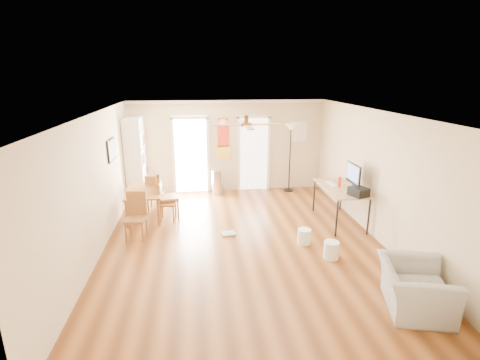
{
  "coord_description": "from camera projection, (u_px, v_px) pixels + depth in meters",
  "views": [
    {
      "loc": [
        -0.88,
        -6.55,
        3.28
      ],
      "look_at": [
        0.0,
        0.6,
        1.15
      ],
      "focal_mm": 26.82,
      "sensor_mm": 36.0,
      "label": 1
    }
  ],
  "objects": [
    {
      "name": "floor",
      "position": [
        244.0,
        243.0,
        7.27
      ],
      "size": [
        7.0,
        7.0,
        0.0
      ],
      "primitive_type": "plane",
      "color": "brown",
      "rests_on": "ground"
    },
    {
      "name": "ceiling",
      "position": [
        244.0,
        113.0,
        6.53
      ],
      "size": [
        5.5,
        7.0,
        0.0
      ],
      "primitive_type": null,
      "color": "silver",
      "rests_on": "floor"
    },
    {
      "name": "wall_back",
      "position": [
        228.0,
        146.0,
        10.23
      ],
      "size": [
        5.5,
        0.04,
        2.6
      ],
      "primitive_type": null,
      "color": "beige",
      "rests_on": "floor"
    },
    {
      "name": "wall_front",
      "position": [
        290.0,
        281.0,
        3.57
      ],
      "size": [
        5.5,
        0.04,
        2.6
      ],
      "primitive_type": null,
      "color": "beige",
      "rests_on": "floor"
    },
    {
      "name": "wall_left",
      "position": [
        96.0,
        186.0,
        6.58
      ],
      "size": [
        0.04,
        7.0,
        2.6
      ],
      "primitive_type": null,
      "color": "beige",
      "rests_on": "floor"
    },
    {
      "name": "wall_right",
      "position": [
        379.0,
        177.0,
        7.22
      ],
      "size": [
        0.04,
        7.0,
        2.6
      ],
      "primitive_type": null,
      "color": "beige",
      "rests_on": "floor"
    },
    {
      "name": "crown_molding",
      "position": [
        244.0,
        115.0,
        6.54
      ],
      "size": [
        5.5,
        7.0,
        0.08
      ],
      "primitive_type": null,
      "color": "white",
      "rests_on": "wall_back"
    },
    {
      "name": "kitchen_doorway",
      "position": [
        191.0,
        156.0,
        10.16
      ],
      "size": [
        0.9,
        0.1,
        2.1
      ],
      "primitive_type": null,
      "color": "white",
      "rests_on": "wall_back"
    },
    {
      "name": "bathroom_doorway",
      "position": [
        254.0,
        154.0,
        10.37
      ],
      "size": [
        0.8,
        0.1,
        2.1
      ],
      "primitive_type": null,
      "color": "white",
      "rests_on": "wall_back"
    },
    {
      "name": "wall_decal",
      "position": [
        223.0,
        138.0,
        10.13
      ],
      "size": [
        0.46,
        0.03,
        1.1
      ],
      "primitive_type": "cube",
      "color": "red",
      "rests_on": "wall_back"
    },
    {
      "name": "ac_grille",
      "position": [
        298.0,
        131.0,
        10.33
      ],
      "size": [
        0.5,
        0.04,
        0.6
      ],
      "primitive_type": "cube",
      "color": "white",
      "rests_on": "wall_back"
    },
    {
      "name": "framed_poster",
      "position": [
        112.0,
        150.0,
        7.8
      ],
      "size": [
        0.04,
        0.66,
        0.48
      ],
      "primitive_type": "cube",
      "color": "black",
      "rests_on": "wall_left"
    },
    {
      "name": "ceiling_fan",
      "position": [
        246.0,
        125.0,
        6.29
      ],
      "size": [
        1.24,
        1.24,
        0.2
      ],
      "primitive_type": null,
      "color": "#593819",
      "rests_on": "ceiling"
    },
    {
      "name": "bookshelf",
      "position": [
        136.0,
        158.0,
        9.63
      ],
      "size": [
        0.46,
        1.0,
        2.21
      ],
      "primitive_type": null,
      "rotation": [
        0.0,
        0.0,
        -0.01
      ],
      "color": "silver",
      "rests_on": "floor"
    },
    {
      "name": "dining_table",
      "position": [
        145.0,
        203.0,
        8.5
      ],
      "size": [
        0.88,
        1.38,
        0.67
      ],
      "primitive_type": null,
      "rotation": [
        0.0,
        0.0,
        0.06
      ],
      "color": "#A36E34",
      "rests_on": "floor"
    },
    {
      "name": "dining_chair_right_a",
      "position": [
        167.0,
        195.0,
        8.41
      ],
      "size": [
        0.55,
        0.55,
        1.12
      ],
      "primitive_type": null,
      "rotation": [
        0.0,
        0.0,
        1.78
      ],
      "color": "#A36934",
      "rests_on": "floor"
    },
    {
      "name": "dining_chair_right_b",
      "position": [
        167.0,
        201.0,
        8.3
      ],
      "size": [
        0.41,
        0.41,
        0.91
      ],
      "primitive_type": null,
      "rotation": [
        0.0,
        0.0,
        1.47
      ],
      "color": "#A36534",
      "rests_on": "floor"
    },
    {
      "name": "dining_chair_near",
      "position": [
        135.0,
        217.0,
        7.31
      ],
      "size": [
        0.44,
        0.44,
        0.97
      ],
      "primitive_type": null,
      "rotation": [
        0.0,
        0.0,
        -0.11
      ],
      "color": "olive",
      "rests_on": "floor"
    },
    {
      "name": "dining_chair_far",
      "position": [
        155.0,
        192.0,
        8.93
      ],
      "size": [
        0.42,
        0.42,
        0.91
      ],
      "primitive_type": null,
      "rotation": [
        0.0,
        0.0,
        3.0
      ],
      "color": "olive",
      "rests_on": "floor"
    },
    {
      "name": "trash_can",
      "position": [
        217.0,
        182.0,
        10.15
      ],
      "size": [
        0.41,
        0.41,
        0.69
      ],
      "primitive_type": "cylinder",
      "rotation": [
        0.0,
        0.0,
        -0.33
      ],
      "color": "#AEAEB0",
      "rests_on": "floor"
    },
    {
      "name": "torchiere_lamp",
      "position": [
        290.0,
        158.0,
        10.25
      ],
      "size": [
        0.39,
        0.39,
        1.96
      ],
      "primitive_type": null,
      "rotation": [
        0.0,
        0.0,
        -0.06
      ],
      "color": "black",
      "rests_on": "floor"
    },
    {
      "name": "computer_desk",
      "position": [
        339.0,
        205.0,
        8.18
      ],
      "size": [
        0.78,
        1.56,
        0.83
      ],
      "primitive_type": null,
      "color": "tan",
      "rests_on": "floor"
    },
    {
      "name": "imac",
      "position": [
        353.0,
        177.0,
        7.77
      ],
      "size": [
        0.18,
        0.65,
        0.6
      ],
      "primitive_type": null,
      "rotation": [
        0.0,
        0.0,
        -0.14
      ],
      "color": "black",
      "rests_on": "computer_desk"
    },
    {
      "name": "keyboard",
      "position": [
        332.0,
        184.0,
        8.28
      ],
      "size": [
        0.16,
        0.41,
        0.01
      ],
      "primitive_type": "cube",
      "rotation": [
        0.0,
        0.0,
        0.07
      ],
      "color": "silver",
      "rests_on": "computer_desk"
    },
    {
      "name": "printer",
      "position": [
        359.0,
        192.0,
        7.48
      ],
      "size": [
        0.4,
        0.44,
        0.18
      ],
      "primitive_type": "cube",
      "rotation": [
        0.0,
        0.0,
        0.34
      ],
      "color": "black",
      "rests_on": "computer_desk"
    },
    {
      "name": "orange_bottle",
      "position": [
        339.0,
        182.0,
        8.1
      ],
      "size": [
        0.1,
        0.1,
        0.23
      ],
      "primitive_type": "cylinder",
      "rotation": [
        0.0,
        0.0,
        0.3
      ],
      "color": "red",
      "rests_on": "computer_desk"
    },
    {
      "name": "wastebasket_a",
      "position": [
        304.0,
        236.0,
        7.19
      ],
      "size": [
        0.27,
        0.27,
        0.31
      ],
      "primitive_type": "cylinder",
      "rotation": [
        0.0,
        0.0,
        0.01
      ],
      "color": "white",
      "rests_on": "floor"
    },
    {
      "name": "wastebasket_b",
      "position": [
        331.0,
        250.0,
        6.61
      ],
      "size": [
        0.36,
        0.36,
        0.33
      ],
      "primitive_type": "cylinder",
      "rotation": [
        0.0,
        0.0,
        0.33
      ],
      "color": "white",
      "rests_on": "floor"
    },
    {
      "name": "floor_cloth",
      "position": [
        228.0,
        234.0,
        7.62
      ],
      "size": [
        0.33,
        0.28,
        0.04
      ],
      "primitive_type": "cube",
      "rotation": [
        0.0,
        0.0,
        0.17
      ],
      "color": "gray",
      "rests_on": "floor"
    },
    {
      "name": "armchair",
      "position": [
        415.0,
        288.0,
        5.12
      ],
      "size": [
        1.17,
        1.26,
        0.68
      ],
      "primitive_type": "imported",
      "rotation": [
        0.0,
        0.0,
        1.29
      ],
      "color": "#9F9F9A",
      "rests_on": "floor"
    }
  ]
}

